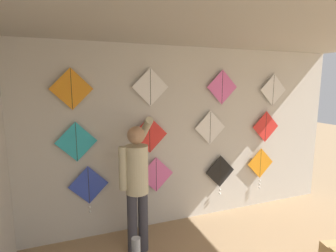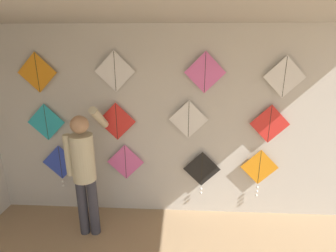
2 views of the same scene
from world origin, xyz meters
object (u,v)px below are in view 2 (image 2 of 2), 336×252
Objects in this scene: shopkeeper at (84,166)px; kite_9 at (115,71)px; kite_0 at (61,164)px; kite_1 at (126,162)px; kite_3 at (259,170)px; kite_5 at (117,122)px; kite_4 at (46,122)px; kite_8 at (37,73)px; kite_6 at (189,119)px; kite_11 at (285,77)px; kite_7 at (270,124)px; kite_2 at (202,171)px; kite_10 at (205,73)px.

shopkeeper is 1.32m from kite_9.
kite_1 is at bearing 0.04° from kite_0.
shopkeeper is 2.47m from kite_3.
kite_0 is 1.25× the size of kite_5.
shopkeeper is 0.97m from kite_4.
kite_5 is at bearing 0.04° from kite_0.
kite_4 is 1.00× the size of kite_8.
kite_5 reaches higher than kite_0.
kite_9 is at bearing 0.00° from kite_8.
kite_6 reaches higher than kite_1.
kite_6 is 1.38m from kite_11.
kite_7 is (2.05, 0.00, 0.63)m from kite_1.
kite_10 reaches higher than kite_2.
kite_5 is 1.03m from kite_6.
kite_11 is at bearing 0.00° from kite_8.
kite_3 is 1.36m from kite_11.
kite_2 is 1.25× the size of kite_6.
kite_3 is at bearing -0.02° from kite_2.
shopkeeper is 3.29× the size of kite_11.
kite_9 is at bearing 0.00° from kite_4.
kite_2 is 1.17m from kite_7.
kite_1 is 1.00× the size of kite_4.
kite_7 is (3.06, 0.00, 0.69)m from kite_0.
kite_10 is (1.21, 0.00, -0.01)m from kite_9.
kite_0 is at bearing -0.25° from kite_8.
shopkeeper is 3.29× the size of kite_6.
kite_9 reaches higher than kite_1.
kite_6 reaches higher than kite_5.
kite_9 is 1.21m from kite_10.
kite_0 is at bearing -179.98° from kite_6.
kite_7 is (0.07, 0.00, 0.70)m from kite_3.
kite_8 is at bearing 180.00° from kite_9.
kite_6 is at bearing 0.00° from kite_8.
kite_6 is (1.36, 0.51, 0.51)m from shopkeeper.
kite_5 is (0.90, 0.00, 0.69)m from kite_0.
kite_9 is at bearing 180.00° from kite_11.
kite_6 is at bearing 179.82° from kite_2.
kite_10 is at bearing 180.00° from kite_11.
kite_9 is at bearing 0.04° from kite_0.
kite_3 is 1.38× the size of kite_5.
kite_9 is at bearing 0.00° from kite_5.
kite_6 is at bearing 0.00° from kite_4.
kite_10 reaches higher than kite_1.
kite_6 is at bearing 0.02° from kite_0.
kite_7 reaches higher than kite_4.
kite_11 is at bearing 0.00° from kite_7.
kite_1 is at bearing 0.00° from kite_9.
kite_6 is 1.00× the size of kite_9.
kite_11 is at bearing 9.69° from shopkeeper.
kite_8 is at bearing 180.00° from kite_6.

